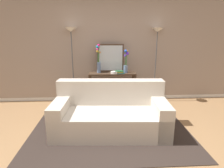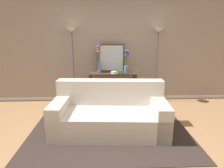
# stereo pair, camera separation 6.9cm
# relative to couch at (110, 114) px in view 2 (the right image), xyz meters

# --- Properties ---
(ground_plane) EXTENTS (16.00, 16.00, 0.02)m
(ground_plane) POSITION_rel_couch_xyz_m (0.12, -0.64, -0.32)
(ground_plane) COLOR #9E754C
(back_wall) EXTENTS (12.00, 0.15, 2.63)m
(back_wall) POSITION_rel_couch_xyz_m (0.12, 1.73, 1.00)
(back_wall) COLOR white
(back_wall) RESTS_ON ground
(area_rug) EXTENTS (2.82, 1.77, 0.01)m
(area_rug) POSITION_rel_couch_xyz_m (-0.00, -0.16, -0.30)
(area_rug) COLOR #332823
(area_rug) RESTS_ON ground
(couch) EXTENTS (2.02, 1.04, 0.88)m
(couch) POSITION_rel_couch_xyz_m (0.00, 0.00, 0.00)
(couch) COLOR beige
(couch) RESTS_ON ground
(console_table) EXTENTS (1.13, 0.37, 0.80)m
(console_table) POSITION_rel_couch_xyz_m (0.11, 1.35, 0.23)
(console_table) COLOR #473323
(console_table) RESTS_ON ground
(floor_lamp_left) EXTENTS (0.28, 0.28, 1.85)m
(floor_lamp_left) POSITION_rel_couch_xyz_m (-0.85, 1.49, 1.15)
(floor_lamp_left) COLOR #4C4C51
(floor_lamp_left) RESTS_ON ground
(floor_lamp_right) EXTENTS (0.28, 0.28, 1.85)m
(floor_lamp_right) POSITION_rel_couch_xyz_m (1.21, 1.49, 1.14)
(floor_lamp_right) COLOR #4C4C51
(floor_lamp_right) RESTS_ON ground
(wall_mirror) EXTENTS (0.65, 0.02, 0.68)m
(wall_mirror) POSITION_rel_couch_xyz_m (0.08, 1.50, 0.82)
(wall_mirror) COLOR #473323
(wall_mirror) RESTS_ON console_table
(vase_tall_flowers) EXTENTS (0.12, 0.11, 0.69)m
(vase_tall_flowers) POSITION_rel_couch_xyz_m (-0.21, 1.38, 0.77)
(vase_tall_flowers) COLOR #6B84AD
(vase_tall_flowers) RESTS_ON console_table
(vase_short_flowers) EXTENTS (0.12, 0.13, 0.56)m
(vase_short_flowers) POSITION_rel_couch_xyz_m (0.44, 1.33, 0.72)
(vase_short_flowers) COLOR #6B84AD
(vase_short_flowers) RESTS_ON console_table
(fruit_bowl) EXTENTS (0.18, 0.18, 0.06)m
(fruit_bowl) POSITION_rel_couch_xyz_m (0.16, 1.24, 0.52)
(fruit_bowl) COLOR silver
(fruit_bowl) RESTS_ON console_table
(book_stack) EXTENTS (0.23, 0.17, 0.06)m
(book_stack) POSITION_rel_couch_xyz_m (0.28, 1.25, 0.52)
(book_stack) COLOR #1E7075
(book_stack) RESTS_ON console_table
(book_row_under_console) EXTENTS (0.32, 0.16, 0.13)m
(book_row_under_console) POSITION_rel_couch_xyz_m (-0.18, 1.35, -0.25)
(book_row_under_console) COLOR navy
(book_row_under_console) RESTS_ON ground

